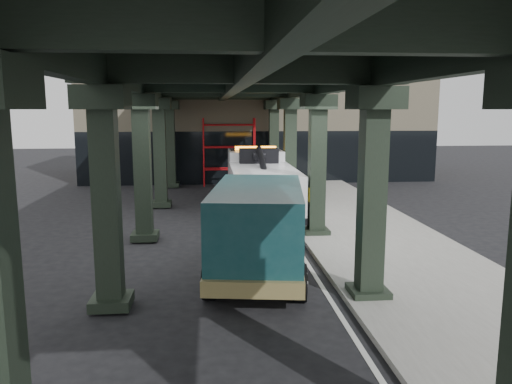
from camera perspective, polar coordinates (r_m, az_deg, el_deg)
ground at (r=15.75m, az=-1.01°, el=-7.17°), size 90.00×90.00×0.00m
sidewalk at (r=18.49m, az=12.61°, el=-4.65°), size 5.00×40.00×0.15m
lane_stripe at (r=17.86m, az=3.98°, el=-5.17°), size 0.12×38.00×0.01m
viaduct at (r=17.10m, az=-2.94°, el=12.63°), size 7.40×32.00×6.40m
building at (r=35.20m, az=-0.18°, el=8.61°), size 22.00×10.00×8.00m
scaffolding at (r=29.82m, az=-3.11°, el=4.81°), size 3.08×0.88×4.00m
tow_truck at (r=21.65m, az=0.40°, el=1.28°), size 2.76×9.00×2.94m
towed_van at (r=13.65m, az=0.30°, el=-3.94°), size 3.20×6.43×2.50m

